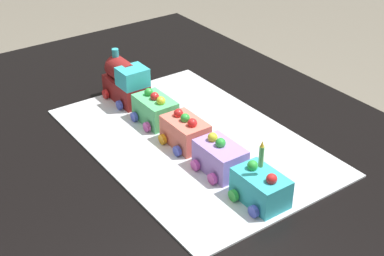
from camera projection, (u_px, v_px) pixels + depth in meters
The scene contains 8 objects.
dining_table at pixel (167, 189), 1.21m from camera, with size 1.40×1.00×0.74m.
cake_board at pixel (192, 141), 1.18m from camera, with size 0.60×0.40×0.00m, color silver.
cake_locomotive at pixel (126, 82), 1.32m from camera, with size 0.14×0.08×0.12m.
cake_car_flatbed_mint_green at pixel (155, 110), 1.23m from camera, with size 0.10×0.08×0.07m.
cake_car_gondola_coral at pixel (185, 132), 1.15m from camera, with size 0.10×0.08×0.07m.
cake_car_tanker_lavender at pixel (220, 157), 1.07m from camera, with size 0.10×0.08×0.07m.
cake_car_caboose_turquoise at pixel (261, 188), 0.99m from camera, with size 0.10×0.08×0.07m.
birthday_candle at pixel (261, 154), 0.95m from camera, with size 0.01×0.01×0.05m.
Camera 1 is at (0.83, -0.52, 1.37)m, focal length 51.78 mm.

